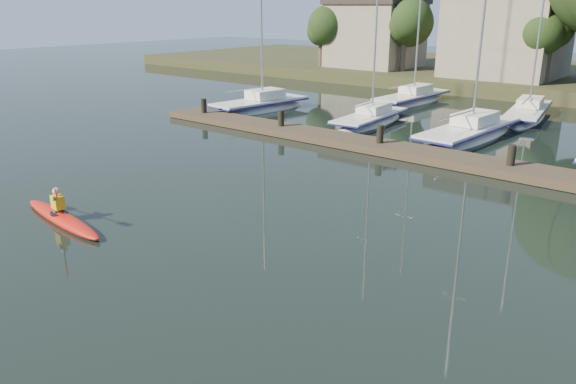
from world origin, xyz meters
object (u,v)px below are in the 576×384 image
Objects in this scene: kayak at (61,216)px; sailboat_1 at (370,127)px; sailboat_0 at (260,113)px; sailboat_2 at (468,142)px; sailboat_6 at (527,120)px; dock at (440,157)px; sailboat_5 at (411,105)px.

sailboat_1 is at bearing 97.23° from kayak.
sailboat_2 reaches higher than sailboat_0.
kayak is 27.61m from sailboat_6.
sailboat_2 is 1.07× the size of sailboat_6.
dock is 12.87m from sailboat_6.
sailboat_2 is at bearing 9.90° from sailboat_0.
sailboat_1 is (-0.68, 19.24, -0.36)m from kayak.
sailboat_2 is 7.81m from sailboat_6.
kayak is 19.25m from sailboat_1.
sailboat_0 is at bearing -179.30° from sailboat_1.
sailboat_2 is (5.84, 0.00, -0.03)m from sailboat_1.
sailboat_6 is (-0.37, 12.86, -0.37)m from dock.
sailboat_1 is (-6.64, 5.06, -0.37)m from dock.
sailboat_2 is at bearing -4.93° from sailboat_1.
sailboat_0 is at bearing 119.83° from kayak.
sailboat_0 is at bearing 163.45° from dock.
sailboat_0 is at bearing -173.80° from sailboat_2.
kayak is 0.33× the size of sailboat_6.
kayak is 15.38m from dock.
sailboat_0 is 0.87× the size of sailboat_6.
kayak is at bearing -92.92° from sailboat_1.
dock is (5.96, 14.18, 0.02)m from kayak.
dock is at bearing 72.40° from kayak.
sailboat_1 is at bearing 12.30° from sailboat_0.
sailboat_5 is at bearing 167.87° from sailboat_6.
sailboat_1 is at bearing -138.68° from sailboat_6.
sailboat_6 reaches higher than sailboat_5.
kayak is at bearing -112.80° from dock.
kayak is at bearing -102.07° from sailboat_2.
sailboat_5 is 7.93m from sailboat_6.
sailboat_5 is at bearing 96.59° from sailboat_1.
sailboat_1 is at bearing -177.02° from sailboat_2.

